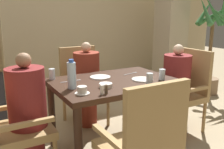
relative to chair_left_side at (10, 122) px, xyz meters
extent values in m
plane|color=tan|center=(1.00, 0.00, -0.53)|extent=(16.00, 16.00, 0.00)
cube|color=#C6B289|center=(1.00, 2.27, 0.87)|extent=(8.00, 0.06, 2.80)
cube|color=#BCAD8E|center=(3.09, 1.47, 0.82)|extent=(0.46, 0.46, 2.70)
cube|color=#331E14|center=(1.00, 0.00, 0.20)|extent=(1.22, 0.86, 0.05)
cylinder|color=#331E14|center=(0.45, -0.37, -0.18)|extent=(0.07, 0.07, 0.70)
cylinder|color=#331E14|center=(1.55, -0.37, -0.18)|extent=(0.07, 0.07, 0.70)
cylinder|color=#331E14|center=(0.45, 0.37, -0.18)|extent=(0.07, 0.07, 0.70)
cylinder|color=#331E14|center=(1.55, 0.37, -0.18)|extent=(0.07, 0.07, 0.70)
cube|color=#A88451|center=(0.09, 0.00, -0.11)|extent=(0.49, 0.49, 0.07)
cube|color=#A88451|center=(0.09, 0.23, 0.05)|extent=(0.44, 0.04, 0.04)
cube|color=#A88451|center=(0.09, -0.23, 0.05)|extent=(0.44, 0.04, 0.04)
cylinder|color=#A88451|center=(0.30, 0.22, -0.33)|extent=(0.04, 0.04, 0.39)
cylinder|color=maroon|center=(0.15, 0.00, -0.30)|extent=(0.24, 0.24, 0.46)
cylinder|color=maroon|center=(0.15, 0.00, 0.19)|extent=(0.32, 0.32, 0.52)
sphere|color=#997051|center=(0.15, 0.00, 0.51)|extent=(0.13, 0.13, 0.13)
cube|color=#A88451|center=(1.00, 0.74, -0.11)|extent=(0.49, 0.49, 0.07)
cube|color=#A88451|center=(1.00, 0.96, 0.20)|extent=(0.49, 0.05, 0.53)
cube|color=#A88451|center=(1.23, 0.74, 0.05)|extent=(0.04, 0.44, 0.04)
cube|color=#A88451|center=(0.78, 0.74, 0.05)|extent=(0.04, 0.44, 0.04)
cylinder|color=#A88451|center=(1.22, 0.52, -0.33)|extent=(0.04, 0.04, 0.39)
cylinder|color=#A88451|center=(0.79, 0.52, -0.33)|extent=(0.04, 0.04, 0.39)
cylinder|color=#A88451|center=(1.22, 0.95, -0.33)|extent=(0.04, 0.04, 0.39)
cylinder|color=#A88451|center=(0.79, 0.95, -0.33)|extent=(0.04, 0.04, 0.39)
cylinder|color=maroon|center=(1.00, 0.68, -0.30)|extent=(0.24, 0.24, 0.46)
cylinder|color=maroon|center=(1.00, 0.68, 0.18)|extent=(0.32, 0.32, 0.49)
sphere|color=tan|center=(1.00, 0.68, 0.48)|extent=(0.12, 0.12, 0.12)
cube|color=#A88451|center=(1.92, 0.00, -0.11)|extent=(0.49, 0.49, 0.07)
cube|color=#A88451|center=(2.15, 0.00, 0.20)|extent=(0.05, 0.49, 0.53)
cube|color=#A88451|center=(1.92, -0.23, 0.05)|extent=(0.44, 0.04, 0.04)
cube|color=#A88451|center=(1.92, 0.23, 0.05)|extent=(0.44, 0.04, 0.04)
cylinder|color=#A88451|center=(1.70, -0.22, -0.33)|extent=(0.04, 0.04, 0.39)
cylinder|color=#A88451|center=(1.70, 0.22, -0.33)|extent=(0.04, 0.04, 0.39)
cylinder|color=#A88451|center=(2.14, -0.22, -0.33)|extent=(0.04, 0.04, 0.39)
cylinder|color=#A88451|center=(2.14, 0.22, -0.33)|extent=(0.04, 0.04, 0.39)
cylinder|color=maroon|center=(1.86, 0.00, -0.30)|extent=(0.24, 0.24, 0.46)
cylinder|color=maroon|center=(1.86, 0.00, 0.17)|extent=(0.32, 0.32, 0.49)
sphere|color=beige|center=(1.86, 0.00, 0.48)|extent=(0.12, 0.12, 0.12)
cube|color=#A88451|center=(0.76, -0.96, 0.20)|extent=(0.49, 0.05, 0.53)
cube|color=#A88451|center=(0.53, -0.74, 0.05)|extent=(0.04, 0.44, 0.04)
cube|color=#A88451|center=(0.99, -0.74, 0.05)|extent=(0.04, 0.44, 0.04)
cylinder|color=#896B4C|center=(3.44, 0.83, -0.39)|extent=(0.37, 0.37, 0.28)
cylinder|color=brown|center=(3.44, 0.83, 0.23)|extent=(0.06, 0.06, 0.95)
cone|color=#38753D|center=(3.63, 0.84, 0.90)|extent=(0.13, 0.45, 0.46)
cone|color=#38753D|center=(3.61, 0.98, 0.85)|extent=(0.42, 0.44, 0.37)
cone|color=#38753D|center=(3.43, 1.00, 0.91)|extent=(0.43, 0.14, 0.48)
cone|color=#38753D|center=(3.29, 0.87, 0.92)|extent=(0.20, 0.42, 0.50)
cone|color=#38753D|center=(3.32, 0.75, 0.94)|extent=(0.29, 0.36, 0.51)
cone|color=#38753D|center=(3.37, 0.61, 0.85)|extent=(0.52, 0.26, 0.37)
cone|color=#38753D|center=(3.53, 0.72, 0.94)|extent=(0.35, 0.31, 0.52)
cylinder|color=white|center=(1.26, -0.13, 0.23)|extent=(0.22, 0.22, 0.01)
cylinder|color=white|center=(0.93, 0.16, 0.23)|extent=(0.22, 0.22, 0.01)
cylinder|color=white|center=(0.55, -0.25, 0.23)|extent=(0.13, 0.13, 0.01)
cylinder|color=white|center=(0.55, -0.25, 0.26)|extent=(0.08, 0.08, 0.06)
cylinder|color=white|center=(0.81, -0.18, 0.25)|extent=(0.12, 0.12, 0.04)
cylinder|color=silver|center=(0.53, -0.06, 0.35)|extent=(0.08, 0.08, 0.24)
cylinder|color=#3359B2|center=(0.53, -0.06, 0.48)|extent=(0.04, 0.04, 0.03)
cylinder|color=silver|center=(0.47, 0.35, 0.28)|extent=(0.06, 0.06, 0.11)
cylinder|color=silver|center=(1.44, -0.22, 0.28)|extent=(0.06, 0.06, 0.11)
cylinder|color=silver|center=(1.22, -0.29, 0.28)|extent=(0.06, 0.06, 0.11)
cylinder|color=white|center=(0.68, -0.35, 0.27)|extent=(0.03, 0.03, 0.08)
cylinder|color=#4C3D2D|center=(0.72, -0.35, 0.27)|extent=(0.03, 0.03, 0.08)
cube|color=silver|center=(1.29, 0.15, 0.23)|extent=(0.18, 0.05, 0.00)
cube|color=silver|center=(1.38, 0.17, 0.23)|extent=(0.04, 0.03, 0.00)
cube|color=silver|center=(0.59, 0.17, 0.23)|extent=(0.18, 0.01, 0.00)
cube|color=silver|center=(0.68, 0.17, 0.23)|extent=(0.06, 0.02, 0.00)
camera|label=1|loc=(-0.22, -2.09, 0.87)|focal=40.00mm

